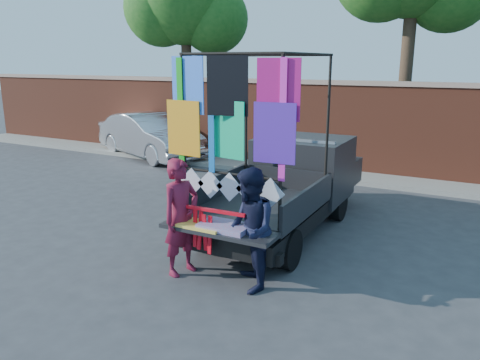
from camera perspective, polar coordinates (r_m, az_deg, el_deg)
The scene contains 9 objects.
ground at distance 7.55m, azimuth -0.14°, elevation -10.23°, with size 90.00×90.00×0.00m, color #38383A.
brick_wall at distance 13.57m, azimuth 14.04°, elevation 6.23°, with size 30.00×0.45×2.61m.
curb at distance 13.14m, azimuth 12.95°, elevation 0.41°, with size 30.00×1.20×0.12m, color gray.
tree_left at distance 17.30m, azimuth -6.82°, elevation 20.80°, with size 4.20×3.30×7.05m.
pickup_truck at distance 9.23m, azimuth 6.51°, elevation -0.32°, with size 2.06×5.17×3.26m.
sedan at distance 15.85m, azimuth -10.89°, elevation 5.34°, with size 1.55×4.44×1.46m, color #B5B6BD.
woman at distance 7.02m, azimuth -7.18°, elevation -4.51°, with size 0.65×0.42×1.77m, color maroon.
man at distance 6.49m, azimuth 1.16°, elevation -6.11°, with size 0.85×0.66×1.74m, color black.
streamer_bundle at distance 6.79m, azimuth -4.02°, elevation -5.25°, with size 0.99×0.08×0.68m.
Camera 1 is at (3.24, -6.05, 3.14)m, focal length 35.00 mm.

